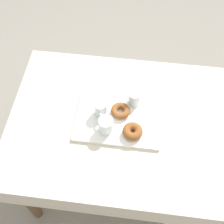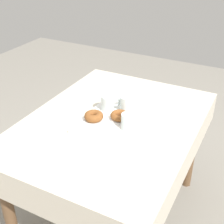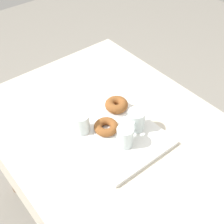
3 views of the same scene
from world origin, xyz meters
name	(u,v)px [view 1 (image 1 of 3)]	position (x,y,z in m)	size (l,w,h in m)	color
ground_plane	(118,172)	(0.00, 0.00, 0.00)	(6.00, 6.00, 0.00)	gray
dining_table	(120,131)	(0.00, 0.00, 0.65)	(1.22, 0.92, 0.75)	beige
serving_tray	(118,118)	(0.01, -0.02, 0.76)	(0.46, 0.34, 0.02)	white
tea_mug_left	(106,125)	(0.07, 0.07, 0.81)	(0.09, 0.11, 0.09)	silver
water_glass_near	(101,109)	(0.11, -0.03, 0.80)	(0.07, 0.07, 0.09)	silver
water_glass_far	(134,98)	(-0.06, -0.12, 0.81)	(0.07, 0.07, 0.09)	silver
donut_plate_left	(132,134)	(-0.07, 0.08, 0.77)	(0.11, 0.11, 0.01)	white
sugar_donut_left	(133,131)	(-0.07, 0.08, 0.79)	(0.10, 0.10, 0.04)	brown
donut_plate_right	(120,113)	(0.01, -0.04, 0.77)	(0.11, 0.11, 0.01)	white
sugar_donut_right	(120,111)	(0.01, -0.04, 0.79)	(0.10, 0.10, 0.03)	brown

